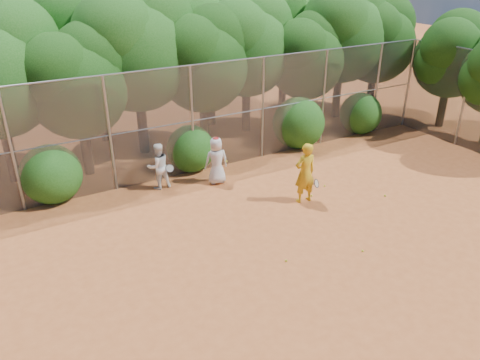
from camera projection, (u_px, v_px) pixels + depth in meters
ground at (313, 240)px, 13.49m from camera, size 80.00×80.00×0.00m
fence_back at (214, 116)px, 17.25m from camera, size 20.05×0.09×4.03m
fence_side at (465, 98)px, 19.39m from camera, size 0.09×6.09×4.03m
tree_2 at (77, 78)px, 16.10m from camera, size 3.99×3.47×5.47m
tree_3 at (136, 43)px, 17.65m from camera, size 4.89×4.26×6.70m
tree_4 at (203, 57)px, 18.56m from camera, size 4.19×3.64×5.73m
tree_5 at (247, 41)px, 20.17m from camera, size 4.51×3.92×6.17m
tree_6 at (307, 53)px, 20.74m from camera, size 3.86×3.36×5.29m
tree_7 at (343, 29)px, 21.98m from camera, size 4.77×4.14×6.53m
tree_8 at (378, 36)px, 22.83m from camera, size 4.25×3.70×5.82m
tree_10 at (94, 31)px, 18.83m from camera, size 5.15×4.48×7.06m
tree_11 at (210, 35)px, 20.93m from camera, size 4.64×4.03×6.35m
tree_12 at (286, 19)px, 23.25m from camera, size 5.02×4.37×6.88m
tree_13 at (453, 52)px, 21.01m from camera, size 3.86×3.36×5.29m
bush_0 at (51, 172)px, 15.33m from camera, size 2.00×2.00×2.00m
bush_1 at (190, 147)px, 17.59m from camera, size 1.80×1.80×1.80m
bush_2 at (299, 121)px, 19.73m from camera, size 2.20×2.20×2.20m
bush_3 at (361, 112)px, 21.34m from camera, size 1.90×1.90×1.90m
player_yellow at (305, 173)px, 15.16m from camera, size 0.91×0.60×2.06m
player_teen at (216, 160)px, 16.50m from camera, size 0.91×0.67×1.75m
player_white at (158, 166)px, 16.14m from camera, size 0.89×0.76×1.66m
ball_0 at (312, 196)px, 15.88m from camera, size 0.07×0.07×0.07m
ball_1 at (325, 186)px, 16.55m from camera, size 0.07×0.07×0.07m
ball_2 at (363, 251)px, 12.92m from camera, size 0.07×0.07×0.07m
ball_3 at (385, 196)px, 15.88m from camera, size 0.07×0.07×0.07m
ball_4 at (286, 261)px, 12.51m from camera, size 0.07×0.07×0.07m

